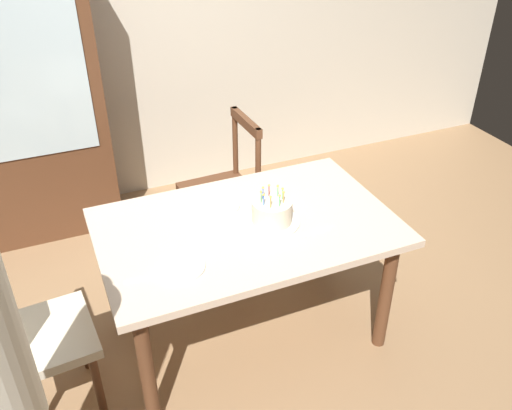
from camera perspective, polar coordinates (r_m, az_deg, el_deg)
name	(u,v)px	position (r m, az deg, el deg)	size (l,w,h in m)	color
ground	(248,331)	(3.21, -0.84, -13.03)	(6.40, 6.40, 0.00)	#93704C
back_wall	(148,24)	(4.15, -11.26, 18.09)	(6.40, 0.10, 2.60)	beige
dining_table	(247,239)	(2.78, -0.95, -3.60)	(1.48, 0.93, 0.75)	beige
birthday_cake	(272,213)	(2.70, 1.68, -0.85)	(0.28, 0.28, 0.19)	silver
plate_near_celebrant	(180,267)	(2.47, -7.93, -6.49)	(0.22, 0.22, 0.01)	white
plate_far_side	(219,205)	(2.87, -3.92, -0.03)	(0.22, 0.22, 0.01)	white
fork_near_celebrant	(146,278)	(2.44, -11.50, -7.53)	(0.18, 0.02, 0.01)	silver
fork_far_side	(190,212)	(2.83, -6.96, -0.77)	(0.18, 0.02, 0.01)	silver
fork_near_guest	(316,232)	(2.68, 6.28, -2.82)	(0.18, 0.02, 0.01)	silver
chair_spindle_back	(223,192)	(3.55, -3.49, 1.35)	(0.45, 0.45, 0.95)	#56331E
chair_upholstered	(19,331)	(2.67, -23.62, -12.05)	(0.48, 0.47, 0.95)	beige
china_cabinet	(13,105)	(3.89, -24.07, 9.52)	(1.10, 0.45, 1.90)	#56331E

